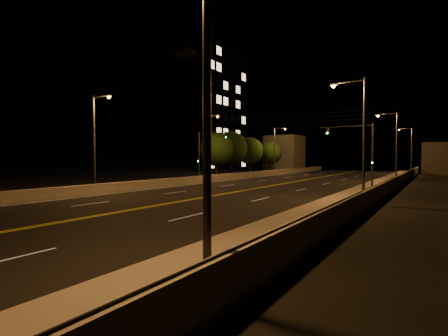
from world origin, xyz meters
The scene contains 24 objects.
road centered at (0.00, 20.00, 0.01)m, with size 18.00×120.00×0.02m, color black.
sidewalk centered at (10.80, 20.00, 0.15)m, with size 3.60×120.00×0.30m, color gray.
curb centered at (8.93, 20.00, 0.07)m, with size 0.14×120.00×0.15m, color gray.
parapet_wall centered at (12.45, 20.00, 0.80)m, with size 0.30×120.00×1.00m, color #A49C89.
jersey_barrier centered at (-9.20, 20.00, 0.48)m, with size 0.45×120.00×0.96m, color #A49C89.
distant_building_right centered at (16.50, 71.36, 3.02)m, with size 6.00×10.00×6.04m, color slate.
distant_building_left centered at (-16.00, 72.29, 4.30)m, with size 8.00×8.00×8.60m, color slate.
parapet_rail centered at (12.45, 20.00, 1.33)m, with size 0.06×0.06×120.00m, color black.
lane_markings centered at (0.00, 19.93, 0.02)m, with size 17.32×116.00×0.00m.
streetlight_0 centered at (11.52, 2.57, 5.19)m, with size 2.55×0.28×8.97m.
streetlight_1 centered at (11.52, 21.24, 5.19)m, with size 2.55×0.28×8.97m.
streetlight_2 centered at (11.52, 42.22, 5.19)m, with size 2.55×0.28×8.97m.
streetlight_3 centered at (11.52, 68.13, 5.19)m, with size 2.55×0.28×8.97m.
streetlight_4 centered at (-9.92, 14.78, 5.19)m, with size 2.55×0.28×8.97m.
streetlight_5 centered at (-9.92, 31.50, 5.19)m, with size 2.55×0.28×8.97m.
streetlight_6 centered at (-9.92, 53.79, 5.19)m, with size 2.55×0.28×8.97m.
traffic_signal_right centered at (10.05, 29.84, 4.12)m, with size 5.11×0.31×6.58m.
traffic_signal_left centered at (-8.85, 29.84, 4.12)m, with size 5.11×0.31×6.58m.
overhead_wires centered at (0.00, 29.50, 7.40)m, with size 22.00×0.03×0.83m.
building_tower centered at (-31.88, 52.69, 13.03)m, with size 24.00×15.00×27.21m.
tree_0 centered at (-13.02, 38.39, 4.58)m, with size 5.36×5.36×7.27m.
tree_1 centered at (-14.98, 45.84, 4.99)m, with size 5.84×5.84×7.92m.
tree_2 centered at (-14.77, 52.33, 4.54)m, with size 5.32×5.32×7.21m.
tree_3 centered at (-13.19, 58.18, 4.28)m, with size 5.01×5.01×6.79m.
Camera 1 is at (16.27, -3.44, 3.40)m, focal length 26.00 mm.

